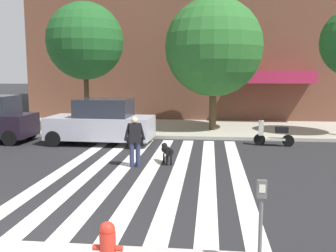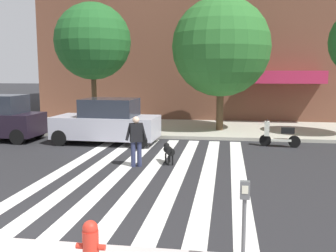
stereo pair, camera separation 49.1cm
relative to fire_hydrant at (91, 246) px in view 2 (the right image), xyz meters
The scene contains 11 objects.
ground_plane 6.72m from the fire_hydrant, 105.72° to the left, with size 160.00×160.00×0.00m, color #232326.
sidewalk_far 15.16m from the fire_hydrant, 96.88° to the left, with size 80.00×6.00×0.15m, color #AAA797.
crosswalk_stripes 6.48m from the fire_hydrant, 93.30° to the left, with size 5.85×10.60×0.01m.
fire_hydrant is the anchor object (origin of this frame).
parking_meter_curbside 2.30m from the fire_hydrant, ahead, with size 0.14×0.11×1.36m.
parked_car_behind_first 11.08m from the fire_hydrant, 106.31° to the left, with size 4.46×2.16×1.92m.
parked_scooter 11.67m from the fire_hydrant, 69.43° to the left, with size 1.63×0.51×1.11m.
street_tree_nearest 14.66m from the fire_hydrant, 109.11° to the left, with size 3.73×3.73×6.23m.
street_tree_middle 14.75m from the fire_hydrant, 83.61° to the left, with size 4.82×4.82×6.50m.
pedestrian_dog_walker 6.88m from the fire_hydrant, 97.79° to the left, with size 0.69×0.36×1.64m.
dog_on_leash 7.37m from the fire_hydrant, 89.65° to the left, with size 0.50×0.97×0.65m.
Camera 2 is at (3.76, -5.99, 3.07)m, focal length 41.34 mm.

